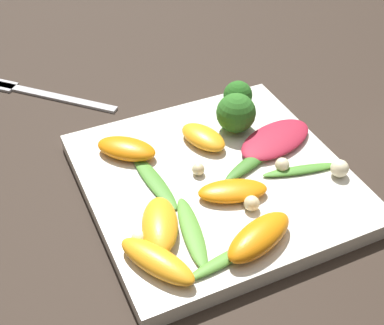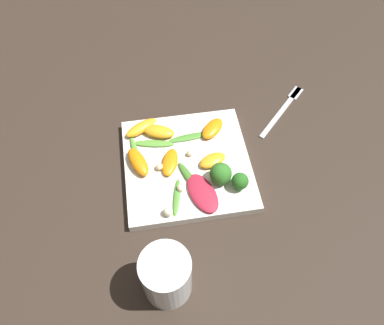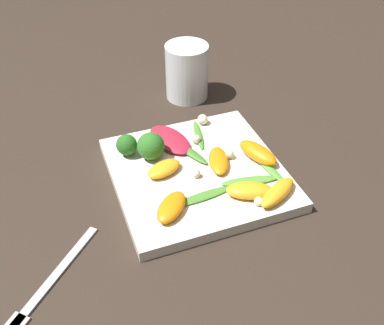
{
  "view_description": "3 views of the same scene",
  "coord_description": "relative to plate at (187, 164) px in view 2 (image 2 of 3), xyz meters",
  "views": [
    {
      "loc": [
        0.19,
        0.35,
        0.37
      ],
      "look_at": [
        0.02,
        -0.01,
        0.03
      ],
      "focal_mm": 50.0,
      "sensor_mm": 36.0,
      "label": 1
    },
    {
      "loc": [
        -0.42,
        0.06,
        0.64
      ],
      "look_at": [
        -0.02,
        -0.01,
        0.04
      ],
      "focal_mm": 35.0,
      "sensor_mm": 36.0,
      "label": 2
    },
    {
      "loc": [
        0.49,
        -0.19,
        0.47
      ],
      "look_at": [
        0.01,
        -0.01,
        0.04
      ],
      "focal_mm": 42.0,
      "sensor_mm": 36.0,
      "label": 3
    }
  ],
  "objects": [
    {
      "name": "arugula_sprig_2",
      "position": [
        -0.08,
        0.03,
        0.01
      ],
      "size": [
        0.08,
        0.03,
        0.0
      ],
      "color": "#47842D",
      "rests_on": "plate"
    },
    {
      "name": "ground_plane",
      "position": [
        0.0,
        0.0,
        -0.01
      ],
      "size": [
        2.4,
        2.4,
        0.0
      ],
      "primitive_type": "plane",
      "color": "#2D231C"
    },
    {
      "name": "orange_segment_3",
      "position": [
        0.07,
        -0.07,
        0.02
      ],
      "size": [
        0.07,
        0.07,
        0.02
      ],
      "color": "orange",
      "rests_on": "plate"
    },
    {
      "name": "macadamia_nut_0",
      "position": [
        -0.11,
        0.05,
        0.02
      ],
      "size": [
        0.02,
        0.02,
        0.02
      ],
      "color": "beige",
      "rests_on": "plate"
    },
    {
      "name": "plate",
      "position": [
        0.0,
        0.0,
        0.0
      ],
      "size": [
        0.25,
        0.25,
        0.02
      ],
      "color": "silver",
      "rests_on": "ground_plane"
    },
    {
      "name": "broccoli_floret_0",
      "position": [
        -0.07,
        -0.09,
        0.03
      ],
      "size": [
        0.03,
        0.03,
        0.04
      ],
      "color": "#7A9E51",
      "rests_on": "plate"
    },
    {
      "name": "arugula_sprig_0",
      "position": [
        -0.04,
        0.0,
        0.01
      ],
      "size": [
        0.09,
        0.05,
        0.01
      ],
      "color": "#3D7528",
      "rests_on": "plate"
    },
    {
      "name": "macadamia_nut_4",
      "position": [
        -0.06,
        0.02,
        0.02
      ],
      "size": [
        0.01,
        0.01,
        0.01
      ],
      "color": "beige",
      "rests_on": "plate"
    },
    {
      "name": "orange_segment_1",
      "position": [
        -0.0,
        0.03,
        0.02
      ],
      "size": [
        0.07,
        0.05,
        0.01
      ],
      "color": "orange",
      "rests_on": "plate"
    },
    {
      "name": "orange_segment_4",
      "position": [
        0.08,
        0.05,
        0.02
      ],
      "size": [
        0.05,
        0.07,
        0.02
      ],
      "color": "orange",
      "rests_on": "plate"
    },
    {
      "name": "macadamia_nut_2",
      "position": [
        0.1,
        0.05,
        0.02
      ],
      "size": [
        0.01,
        0.01,
        0.01
      ],
      "color": "beige",
      "rests_on": "plate"
    },
    {
      "name": "fork",
      "position": [
        0.13,
        -0.25,
        -0.01
      ],
      "size": [
        0.14,
        0.14,
        0.01
      ],
      "color": "#B2B2B7",
      "rests_on": "ground_plane"
    },
    {
      "name": "orange_segment_0",
      "position": [
        0.01,
        0.1,
        0.02
      ],
      "size": [
        0.08,
        0.05,
        0.02
      ],
      "color": "orange",
      "rests_on": "plate"
    },
    {
      "name": "orange_segment_5",
      "position": [
        -0.01,
        -0.05,
        0.02
      ],
      "size": [
        0.05,
        0.06,
        0.02
      ],
      "color": "orange",
      "rests_on": "plate"
    },
    {
      "name": "orange_segment_2",
      "position": [
        0.1,
        0.08,
        0.02
      ],
      "size": [
        0.06,
        0.08,
        0.02
      ],
      "color": "orange",
      "rests_on": "plate"
    },
    {
      "name": "drinking_glass",
      "position": [
        -0.23,
        0.07,
        0.04
      ],
      "size": [
        0.08,
        0.08,
        0.11
      ],
      "color": "white",
      "rests_on": "ground_plane"
    },
    {
      "name": "broccoli_floret_1",
      "position": [
        -0.05,
        -0.06,
        0.03
      ],
      "size": [
        0.04,
        0.04,
        0.04
      ],
      "color": "#7A9E51",
      "rests_on": "plate"
    },
    {
      "name": "macadamia_nut_3",
      "position": [
        0.02,
        -0.01,
        0.02
      ],
      "size": [
        0.01,
        0.01,
        0.01
      ],
      "color": "beige",
      "rests_on": "plate"
    },
    {
      "name": "arugula_sprig_4",
      "position": [
        0.06,
        -0.01,
        0.01
      ],
      "size": [
        0.02,
        0.09,
        0.0
      ],
      "color": "#47842D",
      "rests_on": "plate"
    },
    {
      "name": "macadamia_nut_1",
      "position": [
        -0.01,
        0.06,
        0.02
      ],
      "size": [
        0.01,
        0.01,
        0.01
      ],
      "color": "beige",
      "rests_on": "plate"
    },
    {
      "name": "arugula_sprig_1",
      "position": [
        0.04,
        0.1,
        0.01
      ],
      "size": [
        0.08,
        0.03,
        0.01
      ],
      "color": "#518E33",
      "rests_on": "plate"
    },
    {
      "name": "radicchio_leaf_0",
      "position": [
        -0.08,
        -0.02,
        0.01
      ],
      "size": [
        0.1,
        0.07,
        0.01
      ],
      "color": "maroon",
      "rests_on": "plate"
    },
    {
      "name": "arugula_sprig_3",
      "position": [
        0.05,
        0.06,
        0.01
      ],
      "size": [
        0.03,
        0.09,
        0.01
      ],
      "color": "#518E33",
      "rests_on": "plate"
    }
  ]
}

